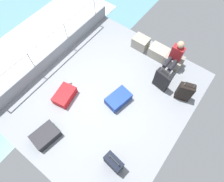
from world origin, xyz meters
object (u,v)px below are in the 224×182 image
Objects in this scene: cargo_crate_1 at (158,52)px; suitcase_5 at (162,80)px; suitcase_1 at (65,95)px; suitcase_4 at (46,136)px; cargo_crate_0 at (141,43)px; suitcase_0 at (185,92)px; cargo_crate_2 at (174,61)px; suitcase_2 at (118,99)px; suitcase_3 at (114,163)px; passenger_seated at (174,57)px; paper_cup at (70,82)px.

suitcase_5 is (0.63, -0.95, 0.16)m from cargo_crate_1.
suitcase_1 is 1.21m from suitcase_4.
suitcase_0 is at bearing -24.10° from cargo_crate_0.
suitcase_0 is at bearing -49.17° from cargo_crate_2.
cargo_crate_1 is 0.85× the size of suitcase_4.
suitcase_2 is at bearing -121.16° from suitcase_5.
suitcase_1 is 0.99× the size of suitcase_4.
suitcase_3 is (0.92, -1.45, 0.14)m from suitcase_2.
suitcase_4 is 0.89× the size of suitcase_5.
passenger_seated is at bearing 95.23° from suitcase_3.
suitcase_0 is at bearing -42.86° from passenger_seated.
cargo_crate_1 is 1.16m from suitcase_5.
suitcase_4 is at bearing -110.14° from cargo_crate_2.
suitcase_3 is 2.66m from paper_cup.
cargo_crate_2 is 2.18m from suitcase_2.
cargo_crate_0 is 0.76× the size of suitcase_3.
suitcase_5 reaches higher than suitcase_4.
paper_cup is (-0.22, 0.43, -0.08)m from suitcase_1.
suitcase_1 is 7.24× the size of paper_cup.
cargo_crate_0 is 0.68m from cargo_crate_1.
passenger_seated reaches higher than suitcase_1.
passenger_seated is at bearing 69.02° from suitcase_4.
cargo_crate_2 is 1.19m from suitcase_0.
passenger_seated is 3.36m from suitcase_1.
passenger_seated reaches higher than cargo_crate_1.
suitcase_5 reaches higher than cargo_crate_0.
passenger_seated reaches higher than cargo_crate_0.
suitcase_1 is at bearing -62.44° from paper_cup.
passenger_seated is at bearing 47.49° from paper_cup.
cargo_crate_0 is 1.29m from passenger_seated.
passenger_seated reaches higher than paper_cup.
cargo_crate_2 is 0.83× the size of suitcase_3.
suitcase_4 is at bearing -114.07° from suitcase_2.
suitcase_1 is 0.95× the size of suitcase_2.
cargo_crate_1 is 0.87× the size of suitcase_3.
paper_cup is (-0.63, 1.56, -0.07)m from suitcase_4.
passenger_seated reaches higher than cargo_crate_2.
suitcase_2 reaches higher than paper_cup.
cargo_crate_2 reaches higher than suitcase_2.
passenger_seated is 1.46× the size of suitcase_1.
passenger_seated is 1.29× the size of suitcase_5.
suitcase_1 reaches higher than paper_cup.
cargo_crate_0 is at bearing 171.80° from passenger_seated.
suitcase_0 reaches higher than suitcase_4.
passenger_seated is 1.32× the size of suitcase_0.
cargo_crate_1 is 0.82× the size of suitcase_2.
paper_cup is (-2.90, -1.60, -0.27)m from suitcase_0.
passenger_seated is (0.00, -0.18, 0.37)m from cargo_crate_2.
cargo_crate_2 is at bearing 56.97° from suitcase_1.
suitcase_0 is 1.84m from suitcase_2.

